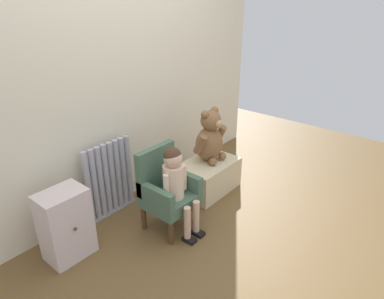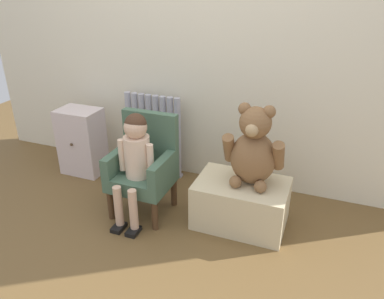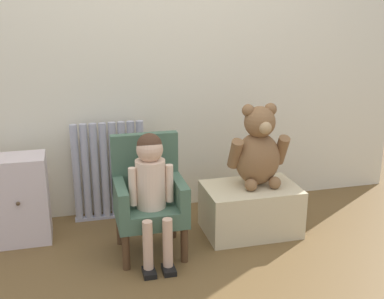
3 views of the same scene
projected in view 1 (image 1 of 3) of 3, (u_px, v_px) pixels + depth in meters
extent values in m
plane|color=brown|center=(224.00, 241.00, 2.76)|extent=(6.00, 6.00, 0.00)
cube|color=beige|center=(119.00, 73.00, 2.91)|extent=(3.80, 0.05, 2.40)
cylinder|color=#AAA9B9|center=(89.00, 188.00, 2.83)|extent=(0.05, 0.05, 0.66)
cylinder|color=#AAA9B9|center=(95.00, 185.00, 2.88)|extent=(0.05, 0.05, 0.66)
cylinder|color=#AAA9B9|center=(101.00, 182.00, 2.92)|extent=(0.05, 0.05, 0.66)
cylinder|color=#AAA9B9|center=(107.00, 179.00, 2.96)|extent=(0.05, 0.05, 0.66)
cylinder|color=#AAA9B9|center=(112.00, 177.00, 3.01)|extent=(0.05, 0.05, 0.66)
cylinder|color=#AAA9B9|center=(118.00, 174.00, 3.05)|extent=(0.05, 0.05, 0.66)
cylinder|color=#AAA9B9|center=(123.00, 172.00, 3.09)|extent=(0.05, 0.05, 0.66)
cylinder|color=#AAA9B9|center=(129.00, 169.00, 3.14)|extent=(0.05, 0.05, 0.66)
cube|color=#AAA9B9|center=(113.00, 210.00, 3.13)|extent=(0.50, 0.05, 0.02)
cube|color=beige|center=(66.00, 225.00, 2.51)|extent=(0.34, 0.24, 0.55)
sphere|color=#4C3823|center=(76.00, 229.00, 2.42)|extent=(0.02, 0.02, 0.02)
cube|color=#45634D|center=(170.00, 200.00, 2.83)|extent=(0.40, 0.37, 0.10)
cube|color=#45634D|center=(156.00, 168.00, 2.82)|extent=(0.40, 0.06, 0.38)
cube|color=#45634D|center=(155.00, 196.00, 2.66)|extent=(0.06, 0.37, 0.14)
cube|color=#45634D|center=(184.00, 179.00, 2.90)|extent=(0.06, 0.37, 0.14)
cylinder|color=#4C331E|center=(171.00, 233.00, 2.69)|extent=(0.04, 0.04, 0.21)
cylinder|color=#4C331E|center=(198.00, 213.00, 2.92)|extent=(0.04, 0.04, 0.21)
cylinder|color=#4C331E|center=(144.00, 217.00, 2.87)|extent=(0.04, 0.04, 0.21)
cylinder|color=#4C331E|center=(171.00, 200.00, 3.10)|extent=(0.04, 0.04, 0.21)
cylinder|color=beige|center=(173.00, 181.00, 2.73)|extent=(0.17, 0.17, 0.28)
sphere|color=#D8AD8E|center=(173.00, 159.00, 2.64)|extent=(0.15, 0.15, 0.15)
sphere|color=#472D1E|center=(172.00, 156.00, 2.64)|extent=(0.14, 0.14, 0.14)
cylinder|color=#D8AD8E|center=(187.00, 223.00, 2.70)|extent=(0.06, 0.06, 0.28)
cube|color=black|center=(189.00, 240.00, 2.75)|extent=(0.07, 0.11, 0.03)
cylinder|color=#D8AD8E|center=(196.00, 216.00, 2.77)|extent=(0.06, 0.06, 0.28)
cube|color=black|center=(198.00, 233.00, 2.83)|extent=(0.07, 0.11, 0.03)
cylinder|color=beige|center=(166.00, 187.00, 2.64)|extent=(0.04, 0.04, 0.22)
cylinder|color=beige|center=(184.00, 177.00, 2.79)|extent=(0.04, 0.04, 0.22)
cube|color=beige|center=(208.00, 176.00, 3.41)|extent=(0.60, 0.40, 0.31)
ellipsoid|color=brown|center=(209.00, 144.00, 3.33)|extent=(0.29, 0.25, 0.34)
sphere|color=brown|center=(211.00, 120.00, 3.22)|extent=(0.20, 0.20, 0.20)
sphere|color=tan|center=(218.00, 124.00, 3.17)|extent=(0.08, 0.08, 0.08)
sphere|color=brown|center=(205.00, 115.00, 3.14)|extent=(0.08, 0.08, 0.08)
sphere|color=brown|center=(214.00, 111.00, 3.25)|extent=(0.08, 0.08, 0.08)
cylinder|color=brown|center=(200.00, 144.00, 3.19)|extent=(0.07, 0.15, 0.21)
cylinder|color=brown|center=(220.00, 135.00, 3.41)|extent=(0.07, 0.15, 0.21)
sphere|color=brown|center=(213.00, 162.00, 3.27)|extent=(0.08, 0.08, 0.08)
sphere|color=brown|center=(222.00, 156.00, 3.38)|extent=(0.08, 0.08, 0.08)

